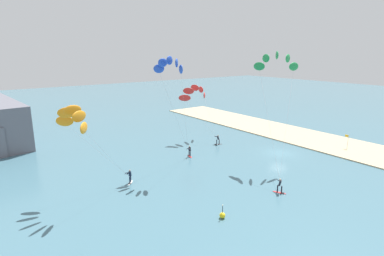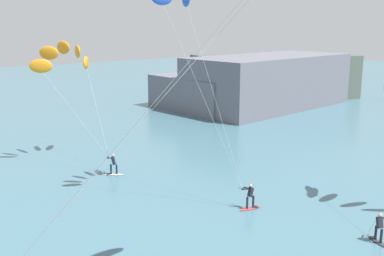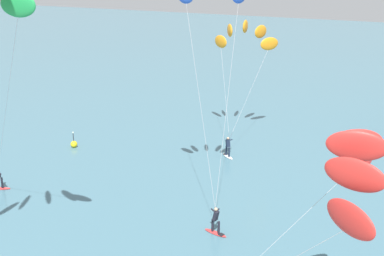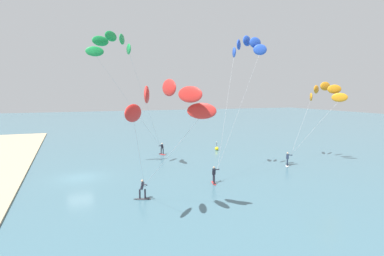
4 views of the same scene
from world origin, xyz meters
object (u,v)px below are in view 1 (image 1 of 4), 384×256
Objects in this scene: kitesurfer_far_out at (76,120)px; beach_flag at (347,139)px; kitesurfer_nearshore at (277,65)px; kitesurfer_mid_water at (196,94)px; marker_buoy at (222,215)px; kitesurfer_downwind at (171,70)px.

beach_flag is (-7.57, -39.81, -6.85)m from kitesurfer_far_out.
kitesurfer_mid_water is (16.19, 1.23, -5.48)m from kitesurfer_nearshore.
kitesurfer_far_out reaches higher than beach_flag.
kitesurfer_nearshore is at bearing -175.67° from kitesurfer_mid_water.
kitesurfer_nearshore reaches higher than kitesurfer_far_out.
kitesurfer_mid_water is 26.97m from kitesurfer_far_out.
marker_buoy is at bearing 147.97° from kitesurfer_mid_water.
kitesurfer_mid_water is 25.91m from beach_flag.
kitesurfer_far_out is 17.04m from marker_buoy.
kitesurfer_mid_water is at bearing 38.65° from beach_flag.
kitesurfer_mid_water is 0.66× the size of kitesurfer_downwind.
kitesurfer_downwind reaches higher than beach_flag.
kitesurfer_nearshore reaches higher than beach_flag.
kitesurfer_far_out is 41.10m from beach_flag.
kitesurfer_downwind reaches higher than kitesurfer_mid_water.
beach_flag is at bearing -100.76° from kitesurfer_far_out.
kitesurfer_mid_water reaches higher than marker_buoy.
kitesurfer_mid_water is 15.86m from kitesurfer_downwind.
beach_flag is (-9.76, -27.10, -11.26)m from kitesurfer_downwind.
kitesurfer_mid_water is 4.39× the size of beach_flag.
marker_buoy is at bearing 115.10° from kitesurfer_nearshore.
kitesurfer_downwind is 10.67× the size of marker_buoy.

